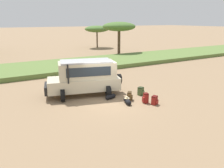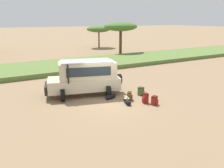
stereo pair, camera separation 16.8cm
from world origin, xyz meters
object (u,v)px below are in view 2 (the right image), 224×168
(safari_vehicle, at_px, (85,77))
(backpack_cluster_center, at_px, (130,96))
(backpack_beside_front_wheel, at_px, (145,98))
(acacia_tree_far_right, at_px, (99,29))
(backpack_near_rear_wheel, at_px, (141,91))
(backpack_outermost, at_px, (154,101))
(duffel_bag_soft_canvas, at_px, (111,97))
(duffel_bag_low_black_case, at_px, (127,101))
(acacia_tree_right_mid, at_px, (121,27))

(safari_vehicle, distance_m, backpack_cluster_center, 3.40)
(backpack_beside_front_wheel, distance_m, acacia_tree_far_right, 29.55)
(backpack_near_rear_wheel, height_order, acacia_tree_far_right, acacia_tree_far_right)
(backpack_beside_front_wheel, height_order, backpack_outermost, backpack_beside_front_wheel)
(backpack_outermost, bearing_deg, duffel_bag_soft_canvas, 130.42)
(backpack_near_rear_wheel, xyz_separation_m, duffel_bag_soft_canvas, (-2.23, 0.36, -0.13))
(safari_vehicle, height_order, duffel_bag_low_black_case, safari_vehicle)
(backpack_beside_front_wheel, bearing_deg, backpack_cluster_center, 123.01)
(backpack_near_rear_wheel, distance_m, acacia_tree_right_mid, 19.66)
(backpack_cluster_center, xyz_separation_m, acacia_tree_far_right, (10.48, 26.75, 3.17))
(acacia_tree_right_mid, xyz_separation_m, acacia_tree_far_right, (0.63, 9.04, -0.65))
(backpack_beside_front_wheel, bearing_deg, safari_vehicle, 128.49)
(duffel_bag_soft_canvas, xyz_separation_m, acacia_tree_far_right, (11.46, 25.93, 3.30))
(acacia_tree_right_mid, bearing_deg, duffel_bag_low_black_case, -119.63)
(backpack_near_rear_wheel, distance_m, acacia_tree_far_right, 28.05)
(backpack_beside_front_wheel, relative_size, backpack_near_rear_wheel, 1.13)
(backpack_beside_front_wheel, bearing_deg, backpack_outermost, -57.07)
(safari_vehicle, relative_size, acacia_tree_far_right, 1.18)
(backpack_near_rear_wheel, xyz_separation_m, backpack_outermost, (-0.32, -1.87, -0.01))
(safari_vehicle, xyz_separation_m, duffel_bag_low_black_case, (1.61, -2.93, -1.13))
(backpack_beside_front_wheel, xyz_separation_m, backpack_cluster_center, (-0.60, 0.92, -0.04))
(duffel_bag_low_black_case, bearing_deg, backpack_outermost, -34.23)
(backpack_near_rear_wheel, distance_m, duffel_bag_soft_canvas, 2.26)
(backpack_cluster_center, distance_m, backpack_near_rear_wheel, 1.33)
(acacia_tree_right_mid, relative_size, acacia_tree_far_right, 1.09)
(backpack_near_rear_wheel, relative_size, duffel_bag_soft_canvas, 0.67)
(backpack_cluster_center, distance_m, acacia_tree_far_right, 28.90)
(backpack_outermost, relative_size, acacia_tree_far_right, 0.12)
(backpack_beside_front_wheel, bearing_deg, duffel_bag_low_black_case, 157.08)
(duffel_bag_low_black_case, distance_m, acacia_tree_right_mid, 21.28)
(backpack_near_rear_wheel, relative_size, duffel_bag_low_black_case, 0.62)
(backpack_outermost, bearing_deg, acacia_tree_right_mid, 64.97)
(safari_vehicle, xyz_separation_m, acacia_tree_right_mid, (11.95, 15.24, 2.81))
(backpack_near_rear_wheel, xyz_separation_m, duffel_bag_low_black_case, (-1.73, -0.92, -0.12))
(backpack_outermost, relative_size, duffel_bag_low_black_case, 0.60)
(backpack_outermost, bearing_deg, acacia_tree_far_right, 71.26)
(safari_vehicle, height_order, duffel_bag_soft_canvas, safari_vehicle)
(duffel_bag_soft_canvas, bearing_deg, acacia_tree_far_right, 66.15)
(safari_vehicle, relative_size, acacia_tree_right_mid, 1.09)
(backpack_near_rear_wheel, distance_m, duffel_bag_low_black_case, 1.96)
(safari_vehicle, height_order, acacia_tree_far_right, acacia_tree_far_right)
(backpack_cluster_center, xyz_separation_m, backpack_outermost, (0.92, -1.42, -0.00))
(backpack_cluster_center, height_order, acacia_tree_right_mid, acacia_tree_right_mid)
(backpack_cluster_center, bearing_deg, duffel_bag_low_black_case, -136.64)
(duffel_bag_soft_canvas, xyz_separation_m, acacia_tree_right_mid, (10.84, 16.89, 3.95))
(safari_vehicle, distance_m, duffel_bag_soft_canvas, 2.30)
(backpack_cluster_center, xyz_separation_m, duffel_bag_soft_canvas, (-0.99, 0.82, -0.12))
(acacia_tree_far_right, bearing_deg, acacia_tree_right_mid, -93.96)
(backpack_beside_front_wheel, xyz_separation_m, duffel_bag_soft_canvas, (-1.58, 1.74, -0.17))
(backpack_cluster_center, bearing_deg, backpack_outermost, -57.02)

